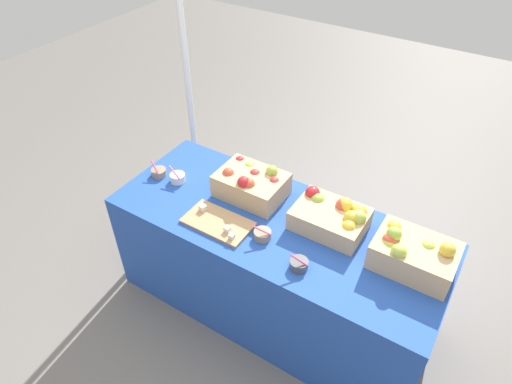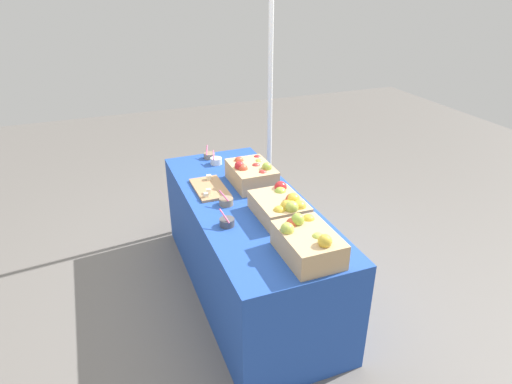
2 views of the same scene
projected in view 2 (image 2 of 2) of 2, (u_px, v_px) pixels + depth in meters
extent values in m
plane|color=slate|center=(248.00, 288.00, 3.35)|extent=(10.00, 10.00, 0.00)
cube|color=#234CAD|center=(248.00, 246.00, 3.18)|extent=(1.90, 0.76, 0.74)
cube|color=tan|center=(308.00, 245.00, 2.40)|extent=(0.39, 0.28, 0.15)
sphere|color=#B2C64C|center=(287.00, 229.00, 2.38)|extent=(0.07, 0.07, 0.07)
sphere|color=#B2C64C|center=(318.00, 239.00, 2.35)|extent=(0.07, 0.07, 0.07)
sphere|color=gold|center=(325.00, 241.00, 2.26)|extent=(0.07, 0.07, 0.07)
sphere|color=#D14C33|center=(292.00, 224.00, 2.47)|extent=(0.07, 0.07, 0.07)
sphere|color=#99B742|center=(298.00, 220.00, 2.46)|extent=(0.07, 0.07, 0.07)
sphere|color=#B2C64C|center=(291.00, 226.00, 2.47)|extent=(0.07, 0.07, 0.07)
sphere|color=gold|center=(308.00, 220.00, 2.52)|extent=(0.07, 0.07, 0.07)
cube|color=tan|center=(279.00, 207.00, 2.81)|extent=(0.39, 0.28, 0.12)
sphere|color=#99B742|center=(280.00, 193.00, 2.90)|extent=(0.08, 0.08, 0.08)
sphere|color=gold|center=(279.00, 212.00, 2.67)|extent=(0.08, 0.08, 0.08)
sphere|color=#B2C64C|center=(292.00, 208.00, 2.66)|extent=(0.08, 0.08, 0.08)
sphere|color=gold|center=(287.00, 207.00, 2.69)|extent=(0.08, 0.08, 0.08)
sphere|color=red|center=(281.00, 187.00, 2.93)|extent=(0.08, 0.08, 0.08)
sphere|color=gold|center=(293.00, 199.00, 2.76)|extent=(0.08, 0.08, 0.08)
sphere|color=#D14C33|center=(292.00, 200.00, 2.77)|extent=(0.08, 0.08, 0.08)
sphere|color=gold|center=(299.00, 207.00, 2.70)|extent=(0.08, 0.08, 0.08)
cube|color=tan|center=(251.00, 175.00, 3.23)|extent=(0.39, 0.28, 0.14)
sphere|color=red|center=(257.00, 160.00, 3.37)|extent=(0.07, 0.07, 0.07)
sphere|color=#D14C33|center=(239.00, 161.00, 3.29)|extent=(0.07, 0.07, 0.07)
sphere|color=#D14C33|center=(243.00, 169.00, 3.15)|extent=(0.07, 0.07, 0.07)
sphere|color=red|center=(239.00, 166.00, 3.15)|extent=(0.07, 0.07, 0.07)
sphere|color=#99B742|center=(267.00, 167.00, 3.15)|extent=(0.07, 0.07, 0.07)
sphere|color=#B2332D|center=(263.00, 175.00, 3.11)|extent=(0.07, 0.07, 0.07)
sphere|color=#99B742|center=(239.00, 167.00, 3.17)|extent=(0.07, 0.07, 0.07)
sphere|color=#B2332D|center=(256.00, 168.00, 3.22)|extent=(0.07, 0.07, 0.07)
sphere|color=#B2C64C|center=(259.00, 163.00, 3.29)|extent=(0.07, 0.07, 0.07)
cube|color=tan|center=(210.00, 188.00, 3.17)|extent=(0.38, 0.21, 0.02)
cube|color=beige|center=(209.00, 177.00, 3.28)|extent=(0.04, 0.04, 0.03)
cube|color=beige|center=(206.00, 195.00, 3.03)|extent=(0.03, 0.03, 0.03)
cube|color=beige|center=(208.00, 191.00, 3.08)|extent=(0.04, 0.04, 0.03)
cylinder|color=#4C4C51|center=(227.00, 222.00, 2.72)|extent=(0.09, 0.09, 0.05)
cylinder|color=#EA598C|center=(224.00, 216.00, 2.68)|extent=(0.09, 0.05, 0.07)
cylinder|color=gray|center=(226.00, 201.00, 2.96)|extent=(0.09, 0.09, 0.05)
cylinder|color=#EA598C|center=(224.00, 196.00, 2.93)|extent=(0.09, 0.05, 0.05)
cylinder|color=gray|center=(209.00, 156.00, 3.70)|extent=(0.09, 0.09, 0.04)
cylinder|color=#EA598C|center=(207.00, 150.00, 3.68)|extent=(0.09, 0.04, 0.06)
cylinder|color=silver|center=(216.00, 161.00, 3.58)|extent=(0.09, 0.09, 0.05)
cylinder|color=#EA598C|center=(213.00, 155.00, 3.56)|extent=(0.10, 0.04, 0.05)
cylinder|color=white|center=(270.00, 103.00, 3.99)|extent=(0.04, 0.04, 2.16)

